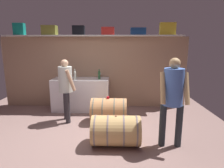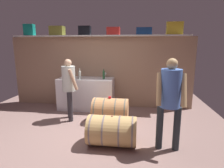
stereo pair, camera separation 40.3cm
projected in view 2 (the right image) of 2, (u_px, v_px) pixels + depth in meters
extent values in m
cube|color=gray|center=(88.00, 127.00, 4.35)|extent=(6.75, 7.59, 0.02)
cube|color=#A17E63|center=(100.00, 72.00, 5.74)|extent=(5.55, 0.10, 2.12)
cube|color=silver|center=(99.00, 36.00, 5.38)|extent=(5.10, 0.40, 0.03)
cube|color=#128376|center=(29.00, 30.00, 5.60)|extent=(0.31, 0.22, 0.34)
cube|color=olive|center=(57.00, 31.00, 5.50)|extent=(0.40, 0.29, 0.27)
cube|color=black|center=(85.00, 31.00, 5.40)|extent=(0.34, 0.26, 0.26)
cube|color=red|center=(113.00, 31.00, 5.30)|extent=(0.36, 0.30, 0.22)
cube|color=navy|center=(144.00, 31.00, 5.20)|extent=(0.43, 0.22, 0.20)
cube|color=gold|center=(175.00, 28.00, 5.09)|extent=(0.44, 0.20, 0.34)
cube|color=silver|center=(86.00, 94.00, 5.53)|extent=(1.62, 0.65, 0.93)
cylinder|color=black|center=(70.00, 76.00, 5.21)|extent=(0.07, 0.07, 0.21)
sphere|color=black|center=(70.00, 71.00, 5.19)|extent=(0.07, 0.07, 0.07)
cylinder|color=black|center=(69.00, 70.00, 5.18)|extent=(0.03, 0.03, 0.07)
cylinder|color=#295731|center=(104.00, 75.00, 5.27)|extent=(0.07, 0.07, 0.20)
sphere|color=#295731|center=(104.00, 72.00, 5.25)|extent=(0.06, 0.06, 0.06)
cylinder|color=#295731|center=(104.00, 70.00, 5.24)|extent=(0.03, 0.03, 0.06)
cylinder|color=#B6C5BB|center=(80.00, 76.00, 5.20)|extent=(0.07, 0.07, 0.20)
sphere|color=#B6C5BB|center=(80.00, 72.00, 5.18)|extent=(0.07, 0.07, 0.07)
cylinder|color=#B6C5BB|center=(80.00, 70.00, 5.17)|extent=(0.03, 0.03, 0.09)
cylinder|color=white|center=(105.00, 77.00, 5.61)|extent=(0.06, 0.06, 0.00)
cylinder|color=white|center=(105.00, 76.00, 5.60)|extent=(0.01, 0.01, 0.07)
sphere|color=white|center=(105.00, 74.00, 5.59)|extent=(0.08, 0.08, 0.08)
sphere|color=maroon|center=(105.00, 74.00, 5.59)|extent=(0.05, 0.05, 0.05)
cylinder|color=tan|center=(111.00, 110.00, 4.58)|extent=(0.88, 0.62, 0.59)
cylinder|color=slate|center=(96.00, 109.00, 4.64)|extent=(0.05, 0.60, 0.60)
cylinder|color=slate|center=(105.00, 110.00, 4.60)|extent=(0.05, 0.60, 0.60)
cylinder|color=slate|center=(116.00, 110.00, 4.56)|extent=(0.05, 0.60, 0.60)
cylinder|color=slate|center=(125.00, 111.00, 4.53)|extent=(0.05, 0.60, 0.60)
cylinder|color=#964A46|center=(111.00, 98.00, 4.52)|extent=(0.04, 0.04, 0.01)
cylinder|color=tan|center=(112.00, 131.00, 3.49)|extent=(0.91, 0.57, 0.57)
cylinder|color=slate|center=(92.00, 130.00, 3.54)|extent=(0.03, 0.58, 0.58)
cylinder|color=slate|center=(104.00, 130.00, 3.51)|extent=(0.03, 0.58, 0.58)
cylinder|color=slate|center=(120.00, 131.00, 3.48)|extent=(0.03, 0.58, 0.58)
cylinder|color=slate|center=(132.00, 132.00, 3.45)|extent=(0.03, 0.58, 0.58)
cylinder|color=#934B43|center=(112.00, 116.00, 3.44)|extent=(0.04, 0.04, 0.01)
cylinder|color=red|center=(110.00, 97.00, 4.52)|extent=(0.07, 0.07, 0.04)
cylinder|color=#322F34|center=(70.00, 107.00, 4.61)|extent=(0.11, 0.11, 0.75)
cylinder|color=#322F34|center=(70.00, 103.00, 4.87)|extent=(0.11, 0.11, 0.75)
cylinder|color=silver|center=(69.00, 79.00, 4.60)|extent=(0.33, 0.33, 0.62)
sphere|color=tan|center=(68.00, 63.00, 4.52)|extent=(0.18, 0.18, 0.18)
cylinder|color=tan|center=(73.00, 80.00, 4.45)|extent=(0.25, 0.17, 0.52)
cylinder|color=tan|center=(72.00, 77.00, 4.80)|extent=(0.18, 0.14, 0.53)
cylinder|color=#282E34|center=(160.00, 127.00, 3.37)|extent=(0.12, 0.12, 0.80)
cylinder|color=#282E34|center=(177.00, 129.00, 3.31)|extent=(0.12, 0.12, 0.80)
cylinder|color=#517BD2|center=(171.00, 88.00, 3.19)|extent=(0.35, 0.35, 0.66)
sphere|color=tan|center=(172.00, 64.00, 3.11)|extent=(0.19, 0.19, 0.19)
cylinder|color=tan|center=(159.00, 89.00, 3.13)|extent=(0.10, 0.29, 0.55)
cylinder|color=tan|center=(184.00, 90.00, 3.06)|extent=(0.10, 0.30, 0.55)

